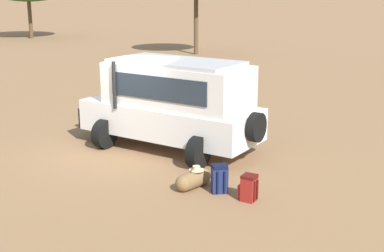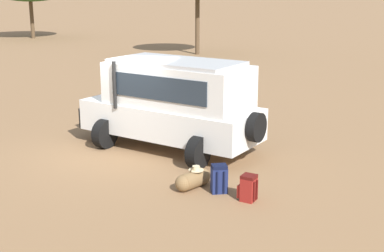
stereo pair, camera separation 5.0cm
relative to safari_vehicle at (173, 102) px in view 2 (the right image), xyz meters
name	(u,v)px [view 2 (the right image)]	position (x,y,z in m)	size (l,w,h in m)	color
ground_plane	(123,151)	(-1.24, -0.65, -1.29)	(320.00, 320.00, 0.00)	olive
safari_vehicle	(173,102)	(0.00, 0.00, 0.00)	(5.46, 3.57, 2.44)	silver
backpack_beside_front_wheel	(248,188)	(2.64, -2.99, -1.02)	(0.43, 0.36, 0.56)	maroon
backpack_cluster_center	(219,179)	(1.95, -2.72, -0.99)	(0.41, 0.43, 0.63)	navy
duffel_bag_low_black_case	(193,179)	(1.34, -2.63, -1.10)	(0.65, 0.91, 0.48)	brown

